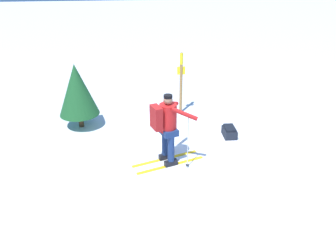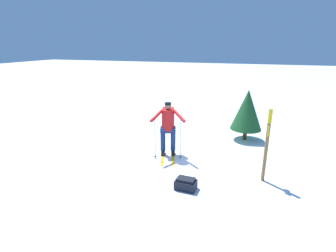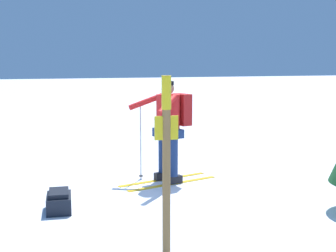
% 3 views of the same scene
% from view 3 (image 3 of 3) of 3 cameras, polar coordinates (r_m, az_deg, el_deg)
% --- Properties ---
extents(ground_plane, '(80.00, 80.00, 0.00)m').
position_cam_3_polar(ground_plane, '(7.21, -0.39, -8.01)').
color(ground_plane, white).
extents(skier, '(1.70, 1.06, 1.66)m').
position_cam_3_polar(skier, '(7.58, 0.18, 0.35)').
color(skier, gold).
rests_on(skier, ground_plane).
extents(dropped_backpack, '(0.35, 0.51, 0.28)m').
position_cam_3_polar(dropped_backpack, '(6.47, -13.15, -8.95)').
color(dropped_backpack, black).
rests_on(dropped_backpack, ground_plane).
extents(trail_marker, '(0.24, 0.10, 1.86)m').
position_cam_3_polar(trail_marker, '(4.69, -0.20, -3.15)').
color(trail_marker, olive).
rests_on(trail_marker, ground_plane).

